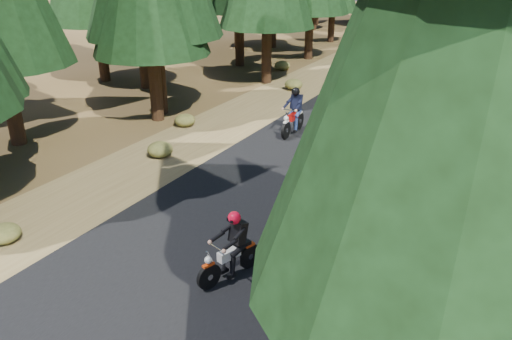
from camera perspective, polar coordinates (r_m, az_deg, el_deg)
The scene contains 7 objects.
ground at distance 12.47m, azimuth -3.41°, elevation -7.07°, with size 120.00×120.00×0.00m, color #403116.
road at distance 16.43m, azimuth 6.00°, elevation 0.81°, with size 6.00×100.00×0.01m, color black.
shoulder_l at distance 18.58m, azimuth -7.10°, elevation 3.53°, with size 3.20×100.00×0.01m, color brown.
shoulder_r at distance 15.39m, azimuth 21.86°, elevation -2.54°, with size 3.20×100.00×0.01m, color brown.
understory_shrubs at distance 17.87m, azimuth 12.64°, elevation 3.16°, with size 15.37×30.79×0.59m.
rider_lead at distance 10.60m, azimuth -3.03°, elevation -9.92°, with size 1.02×1.78×1.52m.
rider_follow at distance 18.86m, azimuth 4.25°, elevation 5.84°, with size 0.66×1.98×1.75m.
Camera 1 is at (5.88, -8.94, 6.40)m, focal length 35.00 mm.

